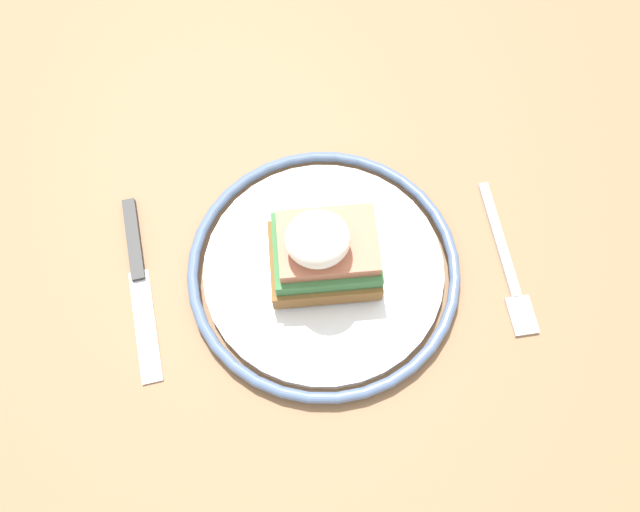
# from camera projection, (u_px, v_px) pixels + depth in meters

# --- Properties ---
(ground_plane) EXTENTS (6.00, 6.00, 0.00)m
(ground_plane) POSITION_uv_depth(u_px,v_px,m) (307.00, 401.00, 1.28)
(ground_plane) COLOR #9E9993
(dining_table) EXTENTS (0.99, 0.83, 0.75)m
(dining_table) POSITION_uv_depth(u_px,v_px,m) (296.00, 287.00, 0.70)
(dining_table) COLOR #846042
(dining_table) RESTS_ON ground_plane
(plate) EXTENTS (0.25, 0.25, 0.02)m
(plate) POSITION_uv_depth(u_px,v_px,m) (320.00, 268.00, 0.57)
(plate) COLOR silver
(plate) RESTS_ON dining_table
(sandwich) EXTENTS (0.10, 0.08, 0.08)m
(sandwich) POSITION_uv_depth(u_px,v_px,m) (320.00, 251.00, 0.54)
(sandwich) COLOR brown
(sandwich) RESTS_ON plate
(fork) EXTENTS (0.02, 0.16, 0.00)m
(fork) POSITION_uv_depth(u_px,v_px,m) (503.00, 264.00, 0.58)
(fork) COLOR silver
(fork) RESTS_ON dining_table
(knife) EXTENTS (0.04, 0.18, 0.01)m
(knife) POSITION_uv_depth(u_px,v_px,m) (134.00, 272.00, 0.58)
(knife) COLOR #2D2D2D
(knife) RESTS_ON dining_table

